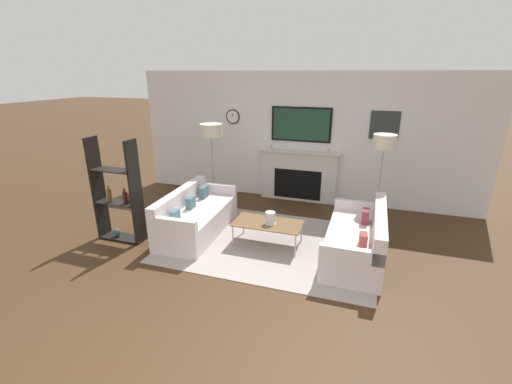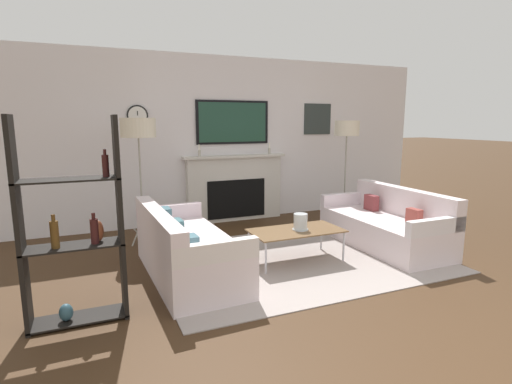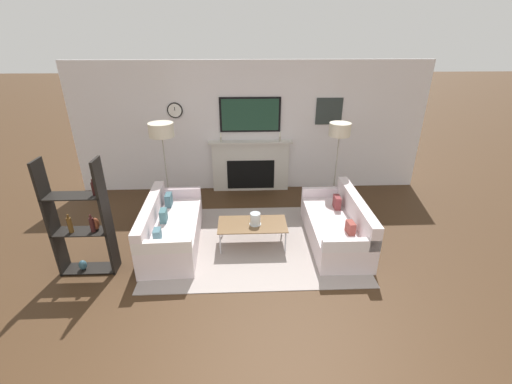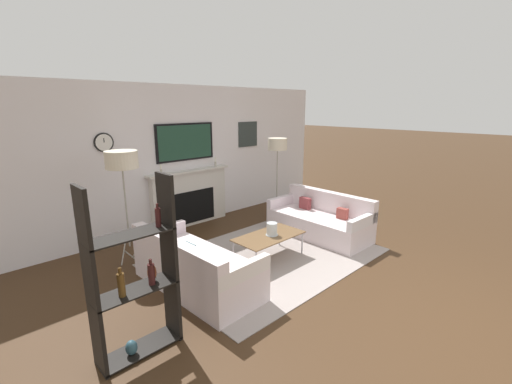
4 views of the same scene
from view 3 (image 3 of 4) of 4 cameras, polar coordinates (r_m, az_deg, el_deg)
name	(u,v)px [view 3 (image 3 of 4)]	position (r m, az deg, el deg)	size (l,w,h in m)	color
fireplace_wall	(250,134)	(7.31, -0.93, 9.56)	(7.33, 0.28, 2.70)	silver
area_rug	(254,242)	(5.75, -0.27, -8.33)	(3.34, 2.42, 0.01)	#9E928D
couch_left	(170,229)	(5.72, -14.07, -6.08)	(0.87, 1.86, 0.75)	silver
couch_right	(337,226)	(5.81, 13.40, -5.59)	(0.83, 1.85, 0.77)	silver
coffee_table	(252,225)	(5.51, -0.61, -5.53)	(1.10, 0.57, 0.39)	brown
hurricane_candle	(255,220)	(5.44, -0.12, -4.61)	(0.19, 0.19, 0.20)	silver
floor_lamp_left	(161,131)	(6.49, -15.50, 9.78)	(0.45, 0.45, 1.71)	#9E998E
floor_lamp_right	(340,131)	(6.59, 13.78, 9.87)	(0.40, 0.40, 1.68)	#9E998E
shelf_unit	(81,223)	(5.29, -27.18, -4.69)	(0.78, 0.28, 1.71)	black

